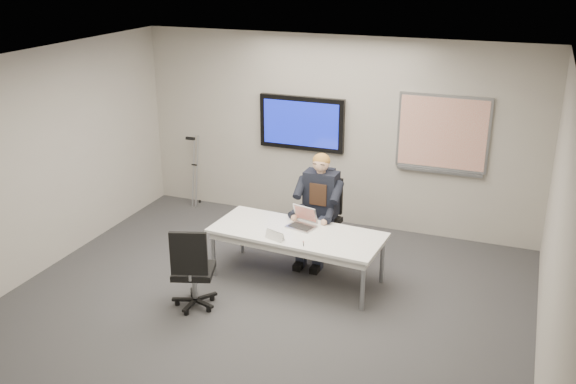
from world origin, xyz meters
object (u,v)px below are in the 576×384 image
(office_chair_far, at_px, (322,230))
(laptop, at_px, (303,221))
(office_chair_near, at_px, (194,283))
(seated_person, at_px, (316,219))
(conference_table, at_px, (297,237))

(office_chair_far, xyz_separation_m, laptop, (-0.04, -0.69, 0.39))
(office_chair_far, height_order, laptop, office_chair_far)
(office_chair_near, xyz_separation_m, seated_person, (0.90, 1.70, 0.26))
(seated_person, xyz_separation_m, laptop, (-0.04, -0.43, 0.14))
(conference_table, xyz_separation_m, seated_person, (0.04, 0.61, -0.00))
(conference_table, distance_m, laptop, 0.23)
(office_chair_far, relative_size, office_chair_near, 1.00)
(seated_person, bearing_deg, laptop, -93.18)
(office_chair_far, bearing_deg, conference_table, -87.85)
(conference_table, bearing_deg, office_chair_near, -124.51)
(seated_person, height_order, laptop, seated_person)
(laptop, bearing_deg, seated_person, 99.99)
(office_chair_far, height_order, seated_person, seated_person)
(conference_table, distance_m, seated_person, 0.61)
(seated_person, bearing_deg, conference_table, -92.38)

